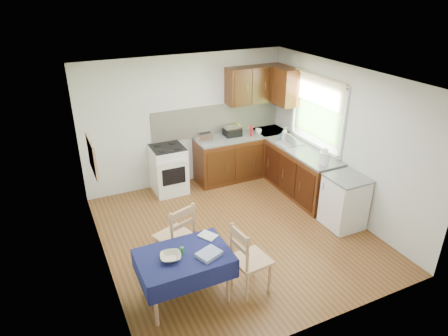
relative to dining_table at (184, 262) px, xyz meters
name	(u,v)px	position (x,y,z in m)	size (l,w,h in m)	color
floor	(235,233)	(1.22, 1.02, -0.57)	(4.20, 4.20, 0.00)	#533516
ceiling	(237,78)	(1.22, 1.02, 1.93)	(4.00, 4.20, 0.02)	white
wall_back	(186,121)	(1.22, 3.12, 0.68)	(4.00, 0.02, 2.50)	silver
wall_front	(327,237)	(1.22, -1.08, 0.68)	(4.00, 0.02, 2.50)	silver
wall_left	(97,190)	(-0.78, 1.02, 0.68)	(0.02, 4.20, 2.50)	white
wall_right	(343,141)	(3.22, 1.02, 0.68)	(0.02, 4.20, 2.50)	silver
base_cabinets	(268,164)	(2.58, 2.28, -0.14)	(1.90, 2.30, 0.86)	black
worktop_back	(242,136)	(2.27, 2.82, 0.31)	(1.90, 0.60, 0.04)	slate
worktop_right	(303,151)	(2.92, 1.67, 0.31)	(0.60, 1.70, 0.04)	slate
worktop_corner	(270,131)	(2.92, 2.82, 0.31)	(0.60, 0.60, 0.04)	slate
splashback	(218,119)	(1.87, 3.11, 0.63)	(2.70, 0.02, 0.60)	beige
upper_cabinets	(265,85)	(2.75, 2.82, 1.28)	(1.20, 0.85, 0.70)	black
stove	(169,169)	(0.72, 2.82, -0.11)	(0.60, 0.61, 0.92)	white
window	(318,107)	(3.19, 1.72, 1.08)	(0.04, 1.48, 1.26)	#375F27
fridge	(344,202)	(2.92, 0.47, -0.13)	(0.58, 0.60, 0.89)	white
corkboard	(92,156)	(-0.75, 1.32, 1.03)	(0.04, 0.62, 0.47)	#A57252
dining_table	(184,262)	(0.00, 0.00, 0.00)	(1.13, 0.76, 0.68)	#121144
chair_far	(177,235)	(0.12, 0.62, -0.03)	(0.58, 0.58, 1.02)	#A57252
chair_near	(248,258)	(0.78, -0.20, -0.06)	(0.48, 0.48, 0.98)	#A57252
toaster	(205,138)	(1.44, 2.76, 0.42)	(0.28, 0.17, 0.21)	silver
sandwich_press	(232,131)	(2.08, 2.87, 0.42)	(0.31, 0.27, 0.18)	black
sauce_bottle	(252,131)	(2.41, 2.68, 0.44)	(0.05, 0.05, 0.22)	red
yellow_packet	(237,128)	(2.23, 2.99, 0.41)	(0.13, 0.09, 0.18)	gold
dish_rack	(290,143)	(2.85, 2.01, 0.35)	(0.43, 0.33, 0.20)	gray
kettle	(324,157)	(2.87, 1.02, 0.45)	(0.17, 0.17, 0.29)	white
cup	(258,131)	(2.60, 2.75, 0.38)	(0.13, 0.13, 0.10)	white
soap_bottle_a	(284,134)	(2.84, 2.19, 0.47)	(0.11, 0.11, 0.28)	white
soap_bottle_b	(283,135)	(2.88, 2.29, 0.41)	(0.08, 0.08, 0.17)	blue
soap_bottle_c	(323,158)	(2.88, 1.06, 0.41)	(0.14, 0.14, 0.18)	#227D27
plate_bowl	(171,257)	(-0.17, -0.01, 0.14)	(0.25, 0.25, 0.06)	beige
book	(204,239)	(0.34, 0.18, 0.11)	(0.17, 0.23, 0.02)	white
spice_jar	(182,250)	(-0.01, 0.03, 0.15)	(0.04, 0.04, 0.09)	green
tea_towel	(209,254)	(0.27, -0.15, 0.13)	(0.27, 0.22, 0.05)	#294498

